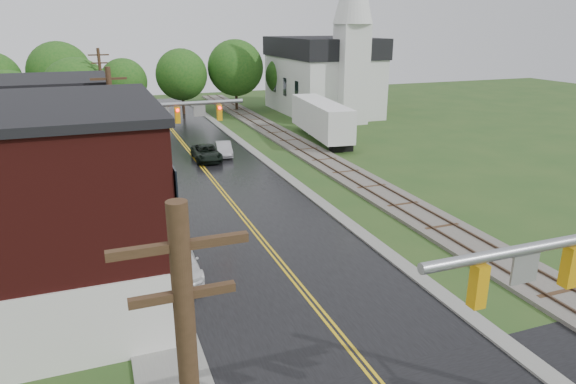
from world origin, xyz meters
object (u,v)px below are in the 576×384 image
church (326,67)px  semi_trailer (321,118)px  pickup_white (178,262)px  tree_left_c (12,110)px  suv_dark (206,153)px  sedan_silver (224,149)px  utility_pole_c (103,97)px  traffic_signal_far (166,124)px  utility_pole_b (116,149)px  tree_left_e (79,94)px

church → semi_trailer: size_ratio=1.62×
pickup_white → semi_trailer: size_ratio=0.35×
tree_left_c → suv_dark: 15.68m
sedan_silver → tree_left_c: bearing=177.4°
utility_pole_c → suv_dark: utility_pole_c is taller
traffic_signal_far → utility_pole_c: size_ratio=0.82×
traffic_signal_far → semi_trailer: bearing=37.1°
utility_pole_b → suv_dark: (7.60, 13.87, -4.09)m
utility_pole_b → tree_left_e: 23.99m
utility_pole_b → suv_dark: size_ratio=1.97×
suv_dark → semi_trailer: size_ratio=0.37×
sedan_silver → utility_pole_b: bearing=-114.3°
utility_pole_b → utility_pole_c: (0.00, 22.00, 0.00)m
utility_pole_c → sedan_silver: (9.35, -7.11, -4.12)m
utility_pole_b → sedan_silver: size_ratio=2.45×
church → tree_left_c: 36.59m
church → tree_left_c: size_ratio=2.61×
utility_pole_b → tree_left_e: utility_pole_b is taller
church → traffic_signal_far: church is taller
church → traffic_signal_far: (-23.47, -26.74, -0.86)m
traffic_signal_far → pickup_white: bearing=-96.8°
utility_pole_b → pickup_white: utility_pole_b is taller
church → tree_left_e: size_ratio=2.45×
church → suv_dark: church is taller
tree_left_c → suv_dark: size_ratio=1.68×
tree_left_e → sedan_silver: size_ratio=2.22×
tree_left_e → church: bearing=15.2°
sedan_silver → suv_dark: bearing=-141.9°
utility_pole_b → semi_trailer: bearing=41.4°
tree_left_e → utility_pole_c: bearing=-42.8°
church → utility_pole_c: (-26.80, -9.74, -1.11)m
utility_pole_c → tree_left_c: bearing=-149.8°
pickup_white → utility_pole_b: bearing=107.3°
traffic_signal_far → utility_pole_b: bearing=-123.7°
utility_pole_b → suv_dark: utility_pole_b is taller
utility_pole_c → tree_left_e: utility_pole_c is taller
church → traffic_signal_far: size_ratio=2.72×
sedan_silver → tree_left_e: bearing=149.5°
tree_left_c → semi_trailer: bearing=-0.9°
utility_pole_c → tree_left_c: (-7.05, -4.10, -0.21)m
church → pickup_white: bearing=-123.1°
tree_left_e → pickup_white: bearing=-82.4°
suv_dark → sedan_silver: (1.75, 1.02, -0.03)m
sedan_silver → traffic_signal_far: bearing=-113.5°
suv_dark → pickup_white: bearing=-104.2°
tree_left_c → suv_dark: bearing=-15.4°
tree_left_e → sedan_silver: tree_left_e is taller
utility_pole_b → pickup_white: bearing=-72.2°
utility_pole_c → tree_left_c: size_ratio=1.18×
utility_pole_c → tree_left_e: 2.79m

